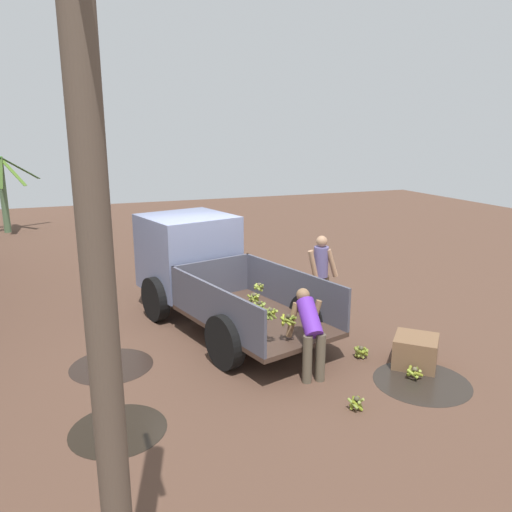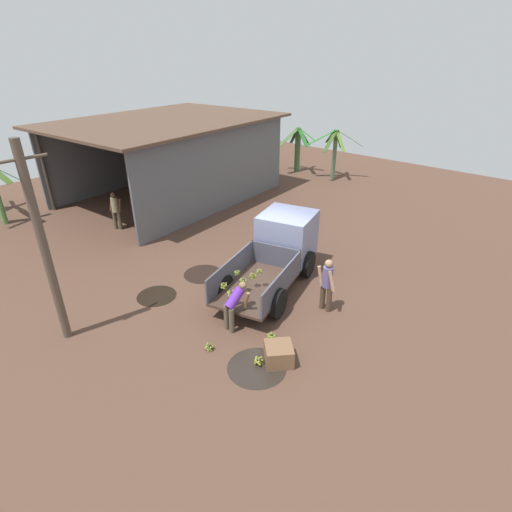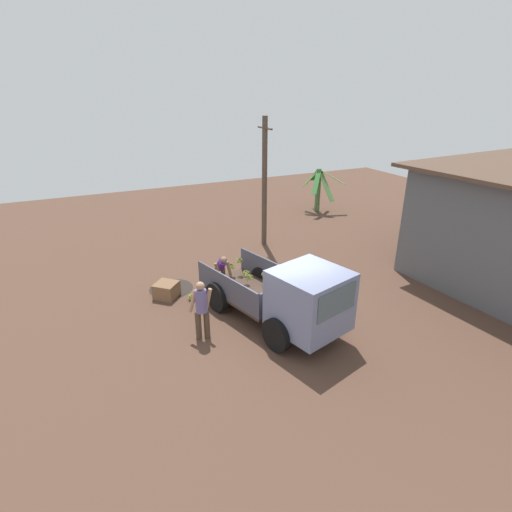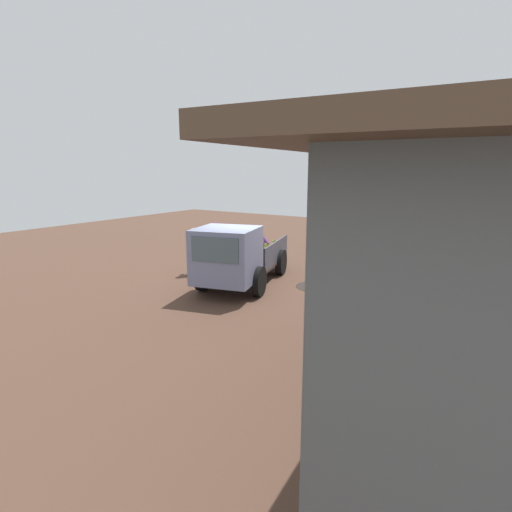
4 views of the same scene
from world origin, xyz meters
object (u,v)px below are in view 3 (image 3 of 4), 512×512
object	(u,v)px
person_foreground_visitor	(202,307)
person_bystander_near_shed	(451,242)
cargo_truck	(297,299)
wooden_crate_0	(166,290)
person_worker_loading	(221,269)
banana_bunch_on_ground_1	(173,287)
banana_bunch_on_ground_2	(192,297)
utility_pole	(264,182)
banana_bunch_on_ground_0	(206,275)

from	to	relation	value
person_foreground_visitor	person_bystander_near_shed	world-z (taller)	person_foreground_visitor
cargo_truck	wooden_crate_0	size ratio (longest dim) A/B	7.48
person_foreground_visitor	person_worker_loading	world-z (taller)	person_foreground_visitor
cargo_truck	banana_bunch_on_ground_1	bearing A→B (deg)	-164.06
person_bystander_near_shed	wooden_crate_0	size ratio (longest dim) A/B	2.45
person_worker_loading	wooden_crate_0	size ratio (longest dim) A/B	1.99
person_worker_loading	banana_bunch_on_ground_2	bearing A→B (deg)	-72.17
cargo_truck	utility_pole	world-z (taller)	utility_pole
person_worker_loading	cargo_truck	bearing A→B (deg)	20.73
wooden_crate_0	person_foreground_visitor	bearing A→B (deg)	7.13
person_worker_loading	banana_bunch_on_ground_0	xyz separation A→B (m)	(-1.12, -0.16, -0.66)
banana_bunch_on_ground_1	wooden_crate_0	distance (m)	0.51
utility_pole	banana_bunch_on_ground_2	world-z (taller)	utility_pole
utility_pole	wooden_crate_0	size ratio (longest dim) A/B	7.84
utility_pole	banana_bunch_on_ground_0	size ratio (longest dim) A/B	22.56
person_worker_loading	banana_bunch_on_ground_2	size ratio (longest dim) A/B	5.21
person_foreground_visitor	person_bystander_near_shed	distance (m)	9.85
utility_pole	banana_bunch_on_ground_0	world-z (taller)	utility_pole
banana_bunch_on_ground_2	person_bystander_near_shed	bearing A→B (deg)	81.35
cargo_truck	person_bystander_near_shed	xyz separation A→B (m)	(-1.54, 7.52, -0.16)
person_foreground_visitor	banana_bunch_on_ground_2	distance (m)	2.26
cargo_truck	banana_bunch_on_ground_1	xyz separation A→B (m)	(-3.91, -2.33, -0.95)
person_bystander_near_shed	banana_bunch_on_ground_2	world-z (taller)	person_bystander_near_shed
person_worker_loading	wooden_crate_0	bearing A→B (deg)	-94.48
person_foreground_visitor	banana_bunch_on_ground_0	size ratio (longest dim) A/B	7.18
banana_bunch_on_ground_0	wooden_crate_0	bearing A→B (deg)	-63.16
banana_bunch_on_ground_2	wooden_crate_0	bearing A→B (deg)	-129.61
utility_pole	person_foreground_visitor	world-z (taller)	utility_pole
person_worker_loading	wooden_crate_0	xyz separation A→B (m)	(-0.31, -1.76, -0.52)
person_worker_loading	banana_bunch_on_ground_1	distance (m)	1.73
utility_pole	person_foreground_visitor	bearing A→B (deg)	-39.55
person_bystander_near_shed	banana_bunch_on_ground_0	size ratio (longest dim) A/B	7.06
person_bystander_near_shed	cargo_truck	bearing A→B (deg)	-107.84
cargo_truck	person_worker_loading	bearing A→B (deg)	-179.53
utility_pole	banana_bunch_on_ground_2	distance (m)	6.00
person_worker_loading	person_bystander_near_shed	size ratio (longest dim) A/B	0.81
person_bystander_near_shed	person_worker_loading	bearing A→B (deg)	-130.71
banana_bunch_on_ground_0	banana_bunch_on_ground_1	world-z (taller)	banana_bunch_on_ground_1
banana_bunch_on_ground_1	wooden_crate_0	xyz separation A→B (m)	(0.38, -0.31, 0.13)
person_bystander_near_shed	banana_bunch_on_ground_0	distance (m)	9.04
banana_bunch_on_ground_2	wooden_crate_0	distance (m)	0.87
person_foreground_visitor	banana_bunch_on_ground_1	size ratio (longest dim) A/B	6.08
person_bystander_near_shed	wooden_crate_0	distance (m)	10.38
person_bystander_near_shed	banana_bunch_on_ground_2	xyz separation A→B (m)	(-1.44, -9.50, -0.79)
person_foreground_visitor	wooden_crate_0	size ratio (longest dim) A/B	2.50
banana_bunch_on_ground_1	banana_bunch_on_ground_2	bearing A→B (deg)	20.75
person_foreground_visitor	person_bystander_near_shed	size ratio (longest dim) A/B	1.02
person_bystander_near_shed	banana_bunch_on_ground_1	bearing A→B (deg)	-132.92
utility_pole	banana_bunch_on_ground_1	distance (m)	5.80
utility_pole	banana_bunch_on_ground_1	bearing A→B (deg)	-61.30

